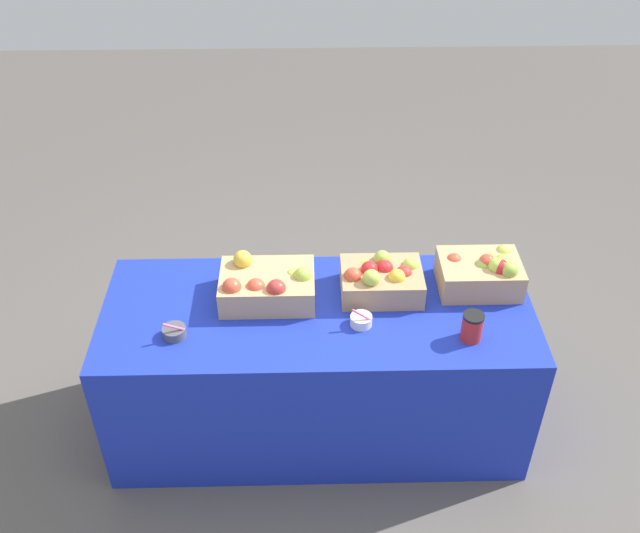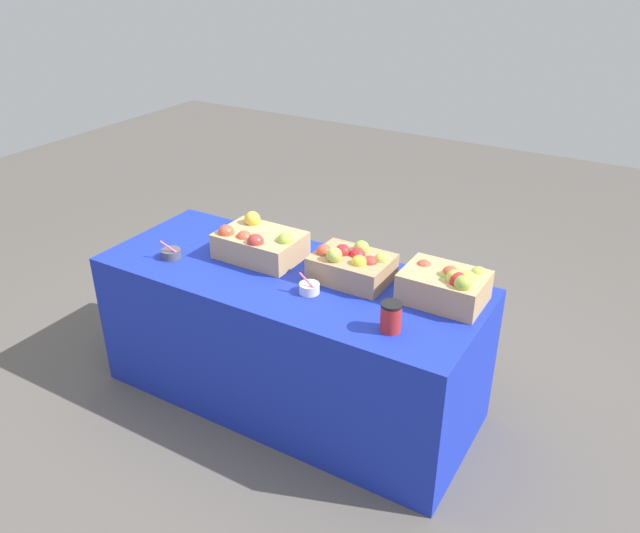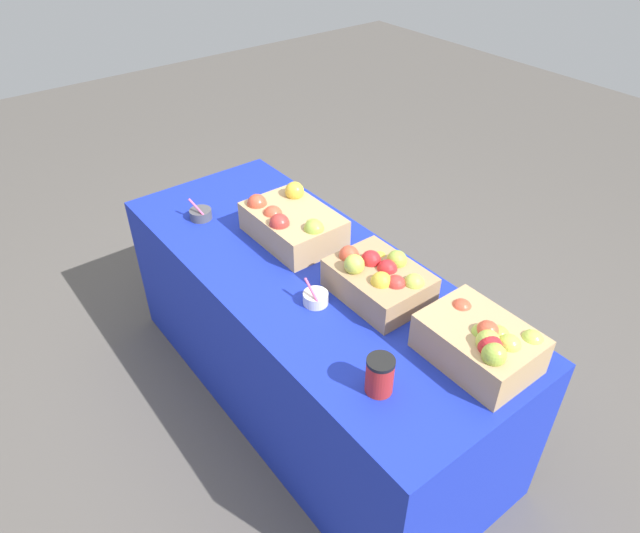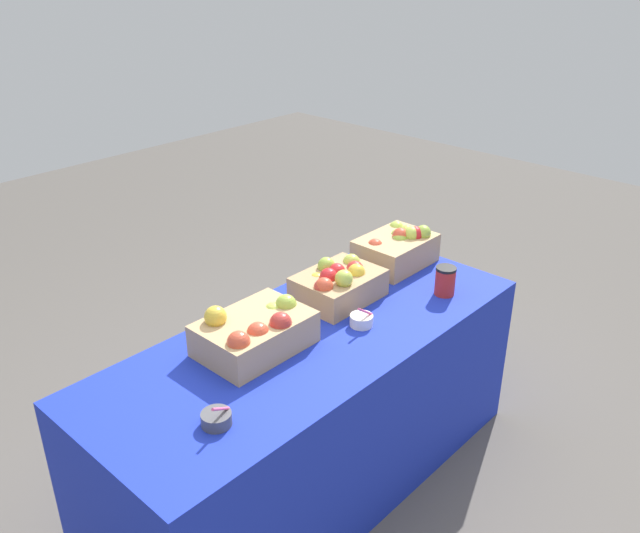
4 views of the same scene
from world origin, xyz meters
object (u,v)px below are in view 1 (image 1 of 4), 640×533
(sample_bowl_mid, at_px, (174,332))
(coffee_cup, at_px, (472,327))
(apple_crate_middle, at_px, (381,279))
(apple_crate_left, at_px, (482,272))
(sample_bowl_near, at_px, (361,320))
(apple_crate_right, at_px, (267,285))

(sample_bowl_mid, bearing_deg, coffee_cup, -2.03)
(apple_crate_middle, height_order, sample_bowl_mid, apple_crate_middle)
(sample_bowl_mid, bearing_deg, apple_crate_middle, 16.81)
(apple_crate_middle, bearing_deg, coffee_cup, -41.68)
(sample_bowl_mid, bearing_deg, apple_crate_left, 12.46)
(apple_crate_left, relative_size, coffee_cup, 2.80)
(apple_crate_middle, relative_size, sample_bowl_near, 3.52)
(apple_crate_left, xyz_separation_m, sample_bowl_mid, (-1.34, -0.30, -0.06))
(apple_crate_left, bearing_deg, apple_crate_right, -176.34)
(apple_crate_left, xyz_separation_m, coffee_cup, (-0.11, -0.34, -0.02))
(sample_bowl_near, bearing_deg, coffee_cup, -12.09)
(coffee_cup, bearing_deg, apple_crate_right, 161.87)
(coffee_cup, bearing_deg, apple_crate_middle, 138.32)
(apple_crate_middle, height_order, coffee_cup, apple_crate_middle)
(apple_crate_left, xyz_separation_m, apple_crate_right, (-0.96, -0.06, -0.01))
(apple_crate_middle, xyz_separation_m, apple_crate_right, (-0.50, -0.03, -0.00))
(apple_crate_left, bearing_deg, apple_crate_middle, -176.36)
(apple_crate_left, height_order, coffee_cup, apple_crate_left)
(apple_crate_left, height_order, sample_bowl_mid, apple_crate_left)
(apple_crate_middle, distance_m, apple_crate_right, 0.50)
(sample_bowl_near, relative_size, coffee_cup, 0.79)
(apple_crate_middle, distance_m, sample_bowl_near, 0.24)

